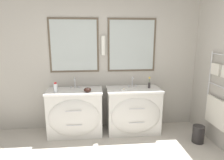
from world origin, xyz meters
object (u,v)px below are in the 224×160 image
object	(u,v)px
flower_vase	(149,83)
waste_bin	(198,134)
vanity_right	(133,110)
amenity_bowl	(87,90)
toiletry_bottle	(56,88)
vanity_left	(75,112)

from	to	relation	value
flower_vase	waste_bin	distance (m)	1.17
vanity_right	amenity_bowl	size ratio (longest dim) A/B	7.63
vanity_right	waste_bin	world-z (taller)	vanity_right
amenity_bowl	flower_vase	xyz separation A→B (m)	(1.12, 0.16, 0.05)
toiletry_bottle	waste_bin	bearing A→B (deg)	-10.38
vanity_left	amenity_bowl	xyz separation A→B (m)	(0.23, -0.11, 0.44)
vanity_left	waste_bin	world-z (taller)	vanity_left
toiletry_bottle	waste_bin	size ratio (longest dim) A/B	0.57
flower_vase	vanity_left	bearing A→B (deg)	-177.71
vanity_right	amenity_bowl	xyz separation A→B (m)	(-0.82, -0.11, 0.44)
vanity_right	toiletry_bottle	size ratio (longest dim) A/B	5.82
amenity_bowl	vanity_left	bearing A→B (deg)	154.92
vanity_left	waste_bin	bearing A→B (deg)	-13.26
vanity_left	amenity_bowl	size ratio (longest dim) A/B	7.63
toiletry_bottle	vanity_left	bearing A→B (deg)	9.76
vanity_right	flower_vase	world-z (taller)	flower_vase
amenity_bowl	flower_vase	bearing A→B (deg)	8.29
vanity_left	waste_bin	xyz separation A→B (m)	(2.07, -0.49, -0.27)
amenity_bowl	waste_bin	world-z (taller)	amenity_bowl
amenity_bowl	waste_bin	size ratio (longest dim) A/B	0.44
flower_vase	amenity_bowl	bearing A→B (deg)	-171.71
toiletry_bottle	amenity_bowl	world-z (taller)	toiletry_bottle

